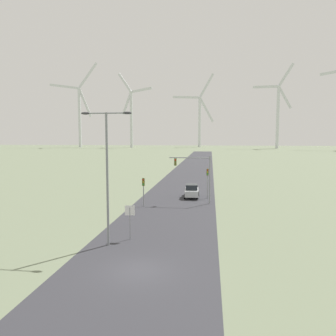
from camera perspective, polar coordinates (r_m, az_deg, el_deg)
The scene contains 12 objects.
ground_plane at distance 21.36m, azimuth -5.15°, elevation -17.32°, with size 600.00×600.00×0.00m, color #667056.
road_surface at distance 67.86m, azimuth 3.69°, elevation -1.56°, with size 10.00×240.00×0.01m.
streetlamp at distance 24.90m, azimuth -10.57°, elevation 1.02°, with size 3.89×0.32×10.10m.
stop_sign_near at distance 26.75m, azimuth -6.65°, elevation -8.25°, with size 0.81×0.07×2.78m.
traffic_light_post_near_left at distance 38.87m, azimuth -4.30°, elevation -3.09°, with size 0.28×0.34×3.40m.
traffic_light_post_near_right at distance 44.09m, azimuth 6.90°, elevation -1.51°, with size 0.28×0.34×4.03m.
traffic_light_mast_overhead at distance 40.54m, azimuth 4.78°, elevation -0.20°, with size 5.09×0.35×5.94m.
car_approaching at distance 44.92m, azimuth 4.15°, elevation -3.98°, with size 1.98×4.18×1.83m.
wind_turbine_far_left at distance 272.24m, azimuth -15.17°, elevation 9.70°, with size 39.31×2.60×66.02m.
wind_turbine_left at distance 259.00m, azimuth -6.42°, elevation 9.44°, with size 28.52×9.09×57.93m.
wind_turbine_center at distance 272.16m, azimuth 5.54°, elevation 9.10°, with size 32.90×11.07×60.04m.
wind_turbine_right at distance 249.88m, azimuth 18.60°, elevation 9.48°, with size 27.08×7.83×59.67m.
Camera 1 is at (4.34, -19.21, 8.26)m, focal length 35.00 mm.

